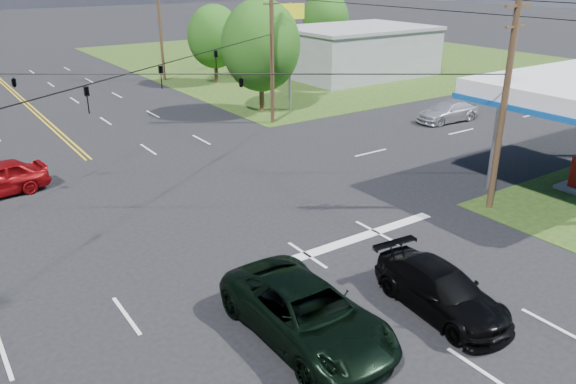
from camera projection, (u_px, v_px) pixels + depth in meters
ground at (141, 207)px, 25.46m from camera, size 280.00×280.00×0.00m
grass_ne at (321, 56)px, 68.31m from camera, size 46.00×48.00×0.03m
stop_bar at (338, 245)px, 21.97m from camera, size 10.00×0.50×0.02m
retail_ne at (356, 52)px, 55.68m from camera, size 14.00×10.00×4.40m
pole_se at (505, 100)px, 23.57m from camera, size 1.60×0.28×9.50m
pole_ne at (272, 51)px, 37.33m from camera, size 1.60×0.28×9.50m
pole_right_far at (160, 24)px, 51.77m from camera, size 1.60×0.28×10.00m
span_wire_signals at (127, 74)px, 23.22m from camera, size 26.00×18.00×1.13m
power_lines at (138, 11)px, 20.72m from camera, size 26.04×100.00×0.64m
tree_right_a at (261, 46)px, 40.17m from camera, size 5.70×5.70×8.18m
tree_right_b at (215, 37)px, 50.90m from camera, size 4.94×4.94×7.09m
tree_far_r at (326, 19)px, 64.56m from camera, size 5.32×5.32×7.63m
pickup_dkgreen at (307, 313)px, 16.19m from camera, size 2.85×6.11×1.69m
suv_black at (441, 290)px, 17.57m from camera, size 2.47×5.14×1.44m
sedan_far at (448, 112)px, 39.27m from camera, size 4.91×2.29×1.39m
polesign_ne at (290, 28)px, 40.45m from camera, size 2.14×0.70×7.76m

